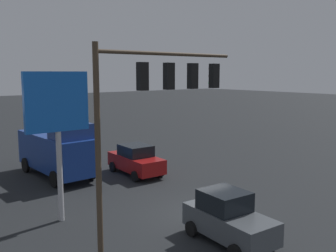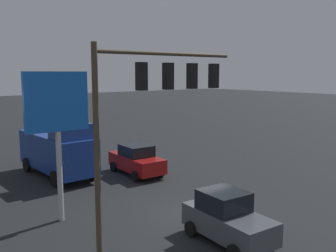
% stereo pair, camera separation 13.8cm
% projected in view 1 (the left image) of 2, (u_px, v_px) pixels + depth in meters
% --- Properties ---
extents(ground_plane, '(200.00, 200.00, 0.00)m').
position_uv_depth(ground_plane, '(195.00, 215.00, 17.33)').
color(ground_plane, black).
extents(traffic_signal_assembly, '(6.25, 0.43, 7.51)m').
position_uv_depth(traffic_signal_assembly, '(155.00, 96.00, 13.72)').
color(traffic_signal_assembly, '#473828').
rests_on(traffic_signal_assembly, ground).
extents(price_sign, '(2.79, 0.27, 6.57)m').
position_uv_depth(price_sign, '(57.00, 110.00, 15.96)').
color(price_sign, '#B7B7BC').
rests_on(price_sign, ground).
extents(hatchback_crossing, '(2.18, 3.91, 1.97)m').
position_uv_depth(hatchback_crossing, '(228.00, 218.00, 14.46)').
color(hatchback_crossing, '#474C51').
rests_on(hatchback_crossing, ground).
extents(delivery_truck, '(2.79, 6.89, 3.58)m').
position_uv_depth(delivery_truck, '(57.00, 150.00, 23.48)').
color(delivery_truck, navy).
rests_on(delivery_truck, ground).
extents(sedan_far, '(2.22, 4.48, 1.93)m').
position_uv_depth(sedan_far, '(136.00, 160.00, 24.09)').
color(sedan_far, maroon).
rests_on(sedan_far, ground).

